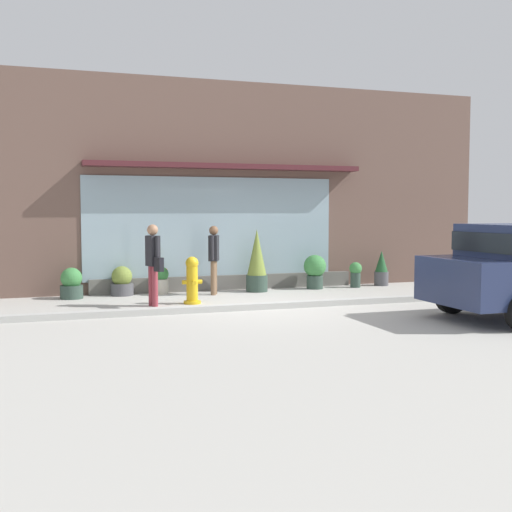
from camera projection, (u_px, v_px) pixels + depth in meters
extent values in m
plane|color=#B2AFA8|center=(267.00, 307.00, 12.78)|extent=(60.00, 60.00, 0.00)
cube|color=#B2B2AD|center=(270.00, 306.00, 12.59)|extent=(14.00, 0.24, 0.12)
cube|color=brown|center=(223.00, 186.00, 15.63)|extent=(14.00, 0.36, 5.06)
cube|color=#8CA5B2|center=(213.00, 228.00, 15.40)|extent=(6.14, 0.03, 2.44)
cube|color=#4C1E23|center=(227.00, 167.00, 15.26)|extent=(6.74, 0.56, 0.12)
cube|color=#605E59|center=(226.00, 282.00, 15.59)|extent=(6.54, 0.20, 0.36)
cylinder|color=gold|center=(192.00, 302.00, 13.26)|extent=(0.36, 0.36, 0.06)
cylinder|color=gold|center=(192.00, 284.00, 13.24)|extent=(0.24, 0.24, 0.71)
sphere|color=gold|center=(192.00, 263.00, 13.21)|extent=(0.27, 0.27, 0.27)
cylinder|color=gold|center=(185.00, 282.00, 13.18)|extent=(0.10, 0.09, 0.09)
cylinder|color=gold|center=(200.00, 282.00, 13.28)|extent=(0.10, 0.09, 0.09)
cylinder|color=gold|center=(194.00, 283.00, 13.08)|extent=(0.09, 0.10, 0.09)
cylinder|color=#8E333D|center=(155.00, 286.00, 12.84)|extent=(0.12, 0.12, 0.82)
cylinder|color=#8E333D|center=(151.00, 286.00, 12.96)|extent=(0.12, 0.12, 0.82)
cube|color=#232328|center=(153.00, 251.00, 12.85)|extent=(0.28, 0.33, 0.61)
sphere|color=#A37556|center=(153.00, 230.00, 12.82)|extent=(0.22, 0.22, 0.22)
cylinder|color=#232328|center=(157.00, 251.00, 12.70)|extent=(0.08, 0.08, 0.58)
cylinder|color=#232328|center=(148.00, 250.00, 13.00)|extent=(0.08, 0.08, 0.58)
cube|color=black|center=(159.00, 264.00, 12.64)|extent=(0.17, 0.26, 0.28)
cylinder|color=brown|center=(213.00, 278.00, 14.58)|extent=(0.12, 0.12, 0.78)
cylinder|color=brown|center=(214.00, 277.00, 14.75)|extent=(0.12, 0.12, 0.78)
cube|color=#232328|center=(214.00, 248.00, 14.62)|extent=(0.32, 0.38, 0.59)
sphere|color=brown|center=(214.00, 230.00, 14.59)|extent=(0.21, 0.21, 0.21)
cylinder|color=#232328|center=(212.00, 248.00, 14.41)|extent=(0.08, 0.08, 0.56)
cylinder|color=#232328|center=(215.00, 247.00, 14.83)|extent=(0.08, 0.08, 0.56)
cylinder|color=black|center=(452.00, 296.00, 12.01)|extent=(0.64, 0.18, 0.64)
cylinder|color=#4C4C51|center=(381.00, 279.00, 16.49)|extent=(0.36, 0.36, 0.36)
cone|color=#23562D|center=(382.00, 261.00, 16.46)|extent=(0.33, 0.33, 0.55)
cylinder|color=#33473D|center=(315.00, 282.00, 15.79)|extent=(0.41, 0.41, 0.33)
sphere|color=#3D8442|center=(315.00, 266.00, 15.76)|extent=(0.56, 0.56, 0.56)
cylinder|color=#33473D|center=(257.00, 283.00, 15.25)|extent=(0.51, 0.51, 0.40)
cone|color=olive|center=(257.00, 252.00, 15.20)|extent=(0.46, 0.46, 1.10)
cylinder|color=#4C4C51|center=(122.00, 289.00, 14.56)|extent=(0.52, 0.52, 0.27)
sphere|color=olive|center=(122.00, 276.00, 14.54)|extent=(0.47, 0.47, 0.47)
sphere|color=white|center=(122.00, 271.00, 14.67)|extent=(0.12, 0.12, 0.12)
sphere|color=orange|center=(125.00, 274.00, 14.52)|extent=(0.10, 0.10, 0.10)
cylinder|color=#B7B2A3|center=(161.00, 287.00, 14.76)|extent=(0.32, 0.32, 0.35)
sphere|color=#2D6B33|center=(161.00, 274.00, 14.74)|extent=(0.34, 0.34, 0.34)
sphere|color=orange|center=(166.00, 270.00, 14.78)|extent=(0.08, 0.08, 0.08)
sphere|color=orange|center=(160.00, 272.00, 14.62)|extent=(0.07, 0.07, 0.07)
cylinder|color=#33473D|center=(72.00, 292.00, 14.01)|extent=(0.49, 0.49, 0.29)
sphere|color=#3D8442|center=(71.00, 278.00, 13.99)|extent=(0.46, 0.46, 0.46)
sphere|color=orange|center=(74.00, 273.00, 14.10)|extent=(0.12, 0.12, 0.12)
sphere|color=white|center=(74.00, 272.00, 14.04)|extent=(0.12, 0.12, 0.12)
cylinder|color=#33473D|center=(355.00, 280.00, 16.07)|extent=(0.25, 0.25, 0.37)
sphere|color=#3D8442|center=(356.00, 268.00, 16.04)|extent=(0.32, 0.32, 0.32)
sphere|color=#B266B7|center=(353.00, 267.00, 15.96)|extent=(0.07, 0.07, 0.07)
sphere|color=#E5C64C|center=(356.00, 266.00, 15.95)|extent=(0.08, 0.08, 0.08)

